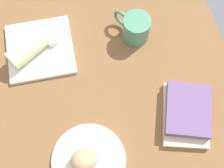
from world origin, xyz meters
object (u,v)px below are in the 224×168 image
object	(u,v)px
round_plate	(89,160)
scone_pastry	(84,160)
square_plate	(40,49)
book_stack	(187,112)
sauce_cup	(52,40)
coffee_mug	(135,28)
breakfast_wrap	(27,49)

from	to	relation	value
round_plate	scone_pastry	size ratio (longest dim) A/B	2.83
square_plate	book_stack	size ratio (longest dim) A/B	0.93
sauce_cup	scone_pastry	bearing A→B (deg)	1.83
scone_pastry	coffee_mug	world-z (taller)	coffee_mug
sauce_cup	round_plate	bearing A→B (deg)	3.53
round_plate	coffee_mug	distance (cm)	46.99
coffee_mug	sauce_cup	bearing A→B (deg)	-97.81
book_stack	coffee_mug	bearing A→B (deg)	-166.67
round_plate	sauce_cup	xyz separation A→B (cm)	(-42.87, -2.64, 2.20)
round_plate	scone_pastry	xyz separation A→B (cm)	(0.19, -1.27, 3.70)
sauce_cup	breakfast_wrap	xyz separation A→B (cm)	(2.51, -8.78, 2.09)
coffee_mug	round_plate	bearing A→B (deg)	-33.66
scone_pastry	breakfast_wrap	world-z (taller)	breakfast_wrap
scone_pastry	book_stack	world-z (taller)	scone_pastry
sauce_cup	coffee_mug	bearing A→B (deg)	82.19
round_plate	sauce_cup	world-z (taller)	sauce_cup
coffee_mug	book_stack	bearing A→B (deg)	13.33
round_plate	square_plate	xyz separation A→B (cm)	(-41.47, -7.52, 0.10)
square_plate	breakfast_wrap	bearing A→B (deg)	-74.02
round_plate	coffee_mug	bearing A→B (deg)	146.34
book_stack	sauce_cup	bearing A→B (deg)	-135.12
breakfast_wrap	coffee_mug	xyz separation A→B (cm)	(1.40, 37.36, 0.00)
book_stack	round_plate	bearing A→B (deg)	-79.19
breakfast_wrap	round_plate	bearing A→B (deg)	165.25
breakfast_wrap	book_stack	size ratio (longest dim) A/B	0.57
square_plate	book_stack	bearing A→B (deg)	49.59
round_plate	breakfast_wrap	xyz separation A→B (cm)	(-40.35, -11.43, 4.29)
square_plate	sauce_cup	xyz separation A→B (cm)	(-1.40, 4.88, 2.10)
square_plate	book_stack	xyz separation A→B (cm)	(35.04, 41.17, 1.66)
breakfast_wrap	coffee_mug	world-z (taller)	coffee_mug
scone_pastry	square_plate	world-z (taller)	scone_pastry
breakfast_wrap	book_stack	bearing A→B (deg)	-157.54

